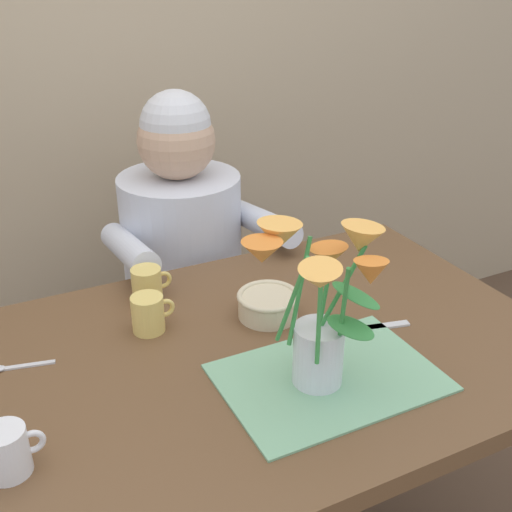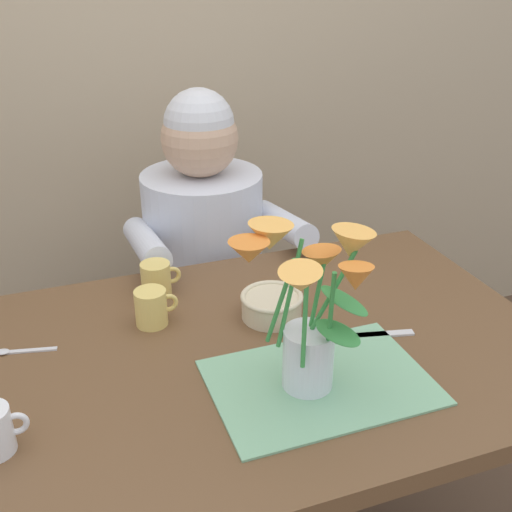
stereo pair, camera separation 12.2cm
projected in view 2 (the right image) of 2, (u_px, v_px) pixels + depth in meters
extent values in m
cube|color=tan|center=(141.00, 24.00, 1.92)|extent=(4.00, 0.10, 2.50)
cube|color=brown|center=(259.00, 356.00, 1.27)|extent=(1.20, 0.80, 0.04)
cylinder|color=brown|center=(7.00, 447.00, 1.55)|extent=(0.06, 0.06, 0.70)
cylinder|color=brown|center=(388.00, 359.00, 1.88)|extent=(0.06, 0.06, 0.70)
cylinder|color=#4C4C56|center=(209.00, 379.00, 2.04)|extent=(0.30, 0.30, 0.40)
cylinder|color=silver|center=(204.00, 255.00, 1.84)|extent=(0.34, 0.34, 0.50)
sphere|color=tan|center=(200.00, 139.00, 1.68)|extent=(0.21, 0.21, 0.21)
sphere|color=silver|center=(199.00, 124.00, 1.67)|extent=(0.19, 0.19, 0.19)
cylinder|color=silver|center=(146.00, 244.00, 1.61)|extent=(0.07, 0.33, 0.12)
cylinder|color=silver|center=(283.00, 224.00, 1.72)|extent=(0.07, 0.33, 0.12)
cube|color=#7AB289|center=(320.00, 382.00, 1.16)|extent=(0.40, 0.28, 0.00)
cylinder|color=silver|center=(308.00, 359.00, 1.12)|extent=(0.09, 0.09, 0.12)
cylinder|color=#388E42|center=(329.00, 298.00, 1.07)|extent=(0.07, 0.05, 0.19)
cone|color=#EFA84C|center=(352.00, 244.00, 1.03)|extent=(0.08, 0.08, 0.06)
sphere|color=#E5D14C|center=(352.00, 241.00, 1.02)|extent=(0.02, 0.02, 0.02)
cylinder|color=#388E42|center=(315.00, 304.00, 1.10)|extent=(0.04, 0.02, 0.15)
cone|color=orange|center=(322.00, 260.00, 1.08)|extent=(0.10, 0.10, 0.04)
sphere|color=#E5D14C|center=(322.00, 257.00, 1.08)|extent=(0.02, 0.02, 0.02)
cylinder|color=#388E42|center=(290.00, 294.00, 1.08)|extent=(0.06, 0.03, 0.19)
cone|color=#EFA84C|center=(270.00, 237.00, 1.06)|extent=(0.09, 0.09, 0.05)
sphere|color=#E5D14C|center=(270.00, 234.00, 1.06)|extent=(0.02, 0.02, 0.02)
cylinder|color=#388E42|center=(280.00, 302.00, 1.06)|extent=(0.03, 0.06, 0.19)
cone|color=orange|center=(249.00, 252.00, 1.01)|extent=(0.10, 0.10, 0.04)
sphere|color=#E5D14C|center=(249.00, 249.00, 1.01)|extent=(0.02, 0.02, 0.02)
cylinder|color=#388E42|center=(305.00, 317.00, 1.02)|extent=(0.01, 0.02, 0.19)
cone|color=#EFA84C|center=(301.00, 281.00, 0.94)|extent=(0.10, 0.10, 0.05)
sphere|color=#E5D14C|center=(301.00, 278.00, 0.94)|extent=(0.02, 0.02, 0.02)
cylinder|color=#388E42|center=(331.00, 316.00, 1.04)|extent=(0.02, 0.04, 0.18)
cone|color=orange|center=(356.00, 278.00, 0.97)|extent=(0.07, 0.07, 0.05)
sphere|color=#E5D14C|center=(356.00, 275.00, 0.97)|extent=(0.02, 0.02, 0.02)
ellipsoid|color=#388E42|center=(338.00, 333.00, 1.05)|extent=(0.08, 0.10, 0.03)
ellipsoid|color=#388E42|center=(344.00, 301.00, 1.03)|extent=(0.09, 0.09, 0.04)
cylinder|color=beige|center=(272.00, 307.00, 1.35)|extent=(0.13, 0.13, 0.05)
torus|color=beige|center=(272.00, 297.00, 1.34)|extent=(0.14, 0.14, 0.01)
cube|color=silver|center=(369.00, 335.00, 1.29)|extent=(0.19, 0.06, 0.00)
torus|color=silver|center=(16.00, 424.00, 0.99)|extent=(0.04, 0.01, 0.04)
cylinder|color=#E5C666|center=(151.00, 308.00, 1.32)|extent=(0.07, 0.07, 0.08)
torus|color=#E5C666|center=(169.00, 303.00, 1.33)|extent=(0.04, 0.01, 0.04)
cylinder|color=#E5C666|center=(156.00, 279.00, 1.43)|extent=(0.07, 0.07, 0.08)
torus|color=#E5C666|center=(172.00, 275.00, 1.44)|extent=(0.04, 0.01, 0.04)
cube|color=silver|center=(31.00, 350.00, 1.25)|extent=(0.10, 0.03, 0.00)
ellipsoid|color=silver|center=(2.00, 352.00, 1.24)|extent=(0.03, 0.03, 0.01)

